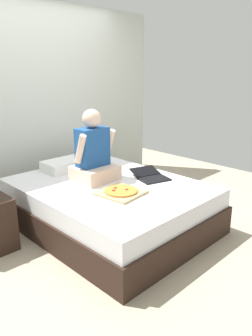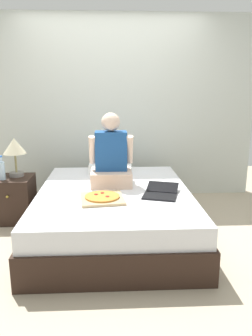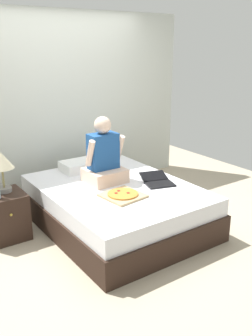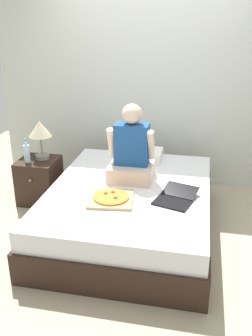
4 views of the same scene
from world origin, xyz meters
TOP-DOWN VIEW (x-y plane):
  - ground_plane at (0.00, 0.00)m, footprint 5.98×5.98m
  - wall_back at (0.00, 1.39)m, footprint 3.98×0.12m
  - bed at (0.00, 0.00)m, footprint 1.59×2.07m
  - nightstand_left at (-1.17, 0.45)m, footprint 0.44×0.47m
  - lamp_on_left_nightstand at (-1.13, 0.50)m, footprint 0.26×0.26m
  - pillow at (-0.04, 0.75)m, footprint 0.52×0.34m
  - person_seated at (-0.03, 0.22)m, footprint 0.47×0.40m
  - laptop at (0.46, -0.20)m, footprint 0.42×0.49m
  - pizza_box at (-0.12, -0.31)m, footprint 0.45×0.45m

SIDE VIEW (x-z plane):
  - ground_plane at x=0.00m, z-range 0.00..0.00m
  - bed at x=0.00m, z-range 0.00..0.49m
  - nightstand_left at x=-1.17m, z-range 0.00..0.52m
  - pizza_box at x=-0.12m, z-range 0.49..0.54m
  - laptop at x=0.46m, z-range 0.48..0.55m
  - pillow at x=-0.04m, z-range 0.50..0.62m
  - person_seated at x=-0.03m, z-range 0.39..1.17m
  - lamp_on_left_nightstand at x=-1.13m, z-range 0.62..1.07m
  - wall_back at x=0.00m, z-range 0.00..2.50m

